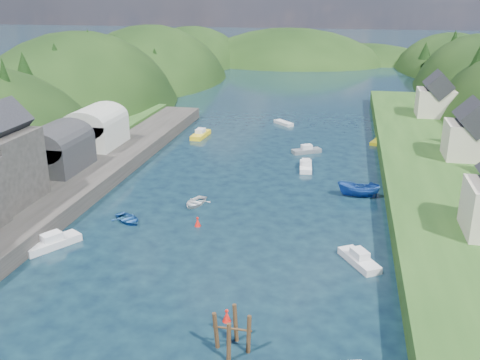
# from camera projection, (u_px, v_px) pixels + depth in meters

# --- Properties ---
(ground) EXTENTS (600.00, 600.00, 0.00)m
(ground) POSITION_uv_depth(u_px,v_px,m) (268.00, 158.00, 83.51)
(ground) COLOR black
(ground) RESTS_ON ground
(hillside_left) EXTENTS (44.00, 245.56, 52.00)m
(hillside_left) POSITION_uv_depth(u_px,v_px,m) (82.00, 148.00, 117.65)
(hillside_left) COLOR black
(hillside_left) RESTS_ON ground
(far_hills) EXTENTS (103.00, 68.00, 44.00)m
(far_hills) POSITION_uv_depth(u_px,v_px,m) (319.00, 90.00, 201.43)
(far_hills) COLOR black
(far_hills) RESTS_ON ground
(hill_trees) EXTENTS (90.60, 145.76, 12.14)m
(hill_trees) POSITION_uv_depth(u_px,v_px,m) (288.00, 73.00, 93.13)
(hill_trees) COLOR black
(hill_trees) RESTS_ON ground
(quay_left) EXTENTS (12.00, 110.00, 2.00)m
(quay_left) POSITION_uv_depth(u_px,v_px,m) (17.00, 214.00, 59.93)
(quay_left) COLOR #2D2B28
(quay_left) RESTS_ON ground
(boat_sheds) EXTENTS (7.00, 21.00, 7.50)m
(boat_sheds) POSITION_uv_depth(u_px,v_px,m) (77.00, 134.00, 76.41)
(boat_sheds) COLOR #2D2D30
(boat_sheds) RESTS_ON quay_left
(terrace_right) EXTENTS (16.00, 120.00, 2.40)m
(terrace_right) POSITION_uv_depth(u_px,v_px,m) (447.00, 183.00, 69.23)
(terrace_right) COLOR #234719
(terrace_right) RESTS_ON ground
(right_bank_cottages) EXTENTS (9.00, 59.24, 8.41)m
(right_bank_cottages) POSITION_uv_depth(u_px,v_px,m) (464.00, 133.00, 74.81)
(right_bank_cottages) COLOR beige
(right_bank_cottages) RESTS_ON terrace_right
(piling_cluster_far) EXTENTS (2.87, 2.71, 3.64)m
(piling_cluster_far) POSITION_uv_depth(u_px,v_px,m) (232.00, 336.00, 38.52)
(piling_cluster_far) COLOR #382314
(piling_cluster_far) RESTS_ON ground
(channel_buoy_near) EXTENTS (0.70, 0.70, 1.10)m
(channel_buoy_near) POSITION_uv_depth(u_px,v_px,m) (227.00, 316.00, 42.15)
(channel_buoy_near) COLOR red
(channel_buoy_near) RESTS_ON ground
(channel_buoy_far) EXTENTS (0.70, 0.70, 1.10)m
(channel_buoy_far) POSITION_uv_depth(u_px,v_px,m) (198.00, 222.00, 59.23)
(channel_buoy_far) COLOR red
(channel_buoy_far) RESTS_ON ground
(moored_boats) EXTENTS (37.58, 88.10, 2.25)m
(moored_boats) POSITION_uv_depth(u_px,v_px,m) (209.00, 236.00, 55.52)
(moored_boats) COLOR #1C479B
(moored_boats) RESTS_ON ground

